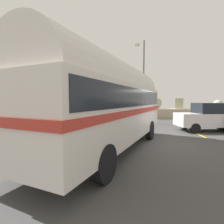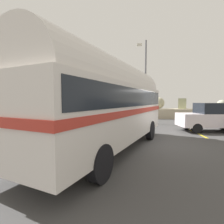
% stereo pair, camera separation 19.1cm
% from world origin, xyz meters
% --- Properties ---
extents(ground, '(32.00, 26.00, 0.02)m').
position_xyz_m(ground, '(0.00, 0.00, 0.01)').
color(ground, '#424141').
extents(breakwater, '(31.36, 2.20, 2.42)m').
position_xyz_m(breakwater, '(-0.00, 11.82, 0.69)').
color(breakwater, '#B4A68A').
rests_on(breakwater, ground).
extents(vintage_coach, '(5.24, 8.88, 3.70)m').
position_xyz_m(vintage_coach, '(-1.94, -1.29, 2.05)').
color(vintage_coach, black).
rests_on(vintage_coach, ground).
extents(parked_car_nearest, '(4.24, 2.08, 1.86)m').
position_xyz_m(parked_car_nearest, '(4.31, 3.54, 0.97)').
color(parked_car_nearest, black).
rests_on(parked_car_nearest, ground).
extents(lamp_post, '(0.79, 1.03, 7.18)m').
position_xyz_m(lamp_post, '(0.26, 7.11, 4.00)').
color(lamp_post, '#5B5B60').
rests_on(lamp_post, ground).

